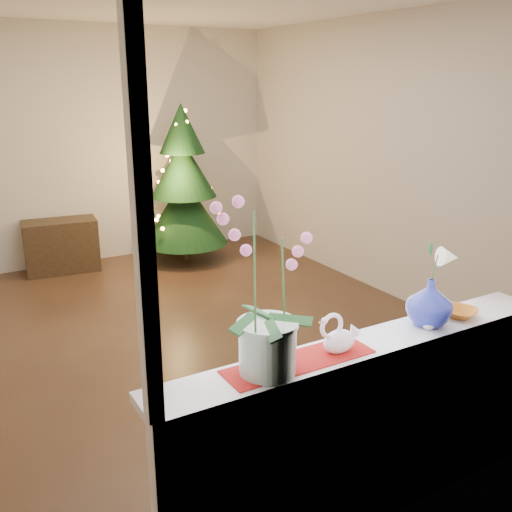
{
  "coord_description": "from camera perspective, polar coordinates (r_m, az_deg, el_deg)",
  "views": [
    {
      "loc": [
        -1.66,
        -4.2,
        2.09
      ],
      "look_at": [
        -0.03,
        -1.4,
        1.09
      ],
      "focal_mm": 40.0,
      "sensor_mm": 36.0,
      "label": 1
    }
  ],
  "objects": [
    {
      "name": "ground",
      "position": [
        4.98,
        -7.87,
        -7.81
      ],
      "size": [
        5.0,
        5.0,
        0.0
      ],
      "primitive_type": "plane",
      "color": "#331E14",
      "rests_on": "ground"
    },
    {
      "name": "wall_back",
      "position": [
        6.94,
        -16.44,
        10.4
      ],
      "size": [
        4.5,
        0.1,
        2.7
      ],
      "primitive_type": "cube",
      "color": "beige",
      "rests_on": "ground"
    },
    {
      "name": "wall_front",
      "position": [
        2.49,
        13.54,
        -0.6
      ],
      "size": [
        4.5,
        0.1,
        2.7
      ],
      "primitive_type": "cube",
      "color": "beige",
      "rests_on": "ground"
    },
    {
      "name": "wall_right",
      "position": [
        5.79,
        12.85,
        9.43
      ],
      "size": [
        0.1,
        5.0,
        2.7
      ],
      "primitive_type": "cube",
      "color": "beige",
      "rests_on": "ground"
    },
    {
      "name": "window_apron",
      "position": [
        2.92,
        11.67,
        -17.66
      ],
      "size": [
        2.2,
        0.08,
        0.88
      ],
      "primitive_type": "cube",
      "color": "white",
      "rests_on": "ground"
    },
    {
      "name": "windowsill",
      "position": [
        2.74,
        11.0,
        -8.86
      ],
      "size": [
        2.2,
        0.26,
        0.04
      ],
      "primitive_type": "cube",
      "color": "white",
      "rests_on": "window_apron"
    },
    {
      "name": "window_frame",
      "position": [
        2.43,
        13.63,
        7.47
      ],
      "size": [
        2.22,
        0.06,
        1.6
      ],
      "primitive_type": null,
      "color": "white",
      "rests_on": "windowsill"
    },
    {
      "name": "runner",
      "position": [
        2.52,
        4.37,
        -10.45
      ],
      "size": [
        0.7,
        0.2,
        0.01
      ],
      "primitive_type": "cube",
      "color": "maroon",
      "rests_on": "windowsill"
    },
    {
      "name": "orchid_pot",
      "position": [
        2.27,
        1.19,
        -3.16
      ],
      "size": [
        0.28,
        0.28,
        0.76
      ],
      "primitive_type": null,
      "rotation": [
        0.0,
        0.0,
        0.07
      ],
      "color": "white",
      "rests_on": "windowsill"
    },
    {
      "name": "swan",
      "position": [
        2.59,
        8.34,
        -7.62
      ],
      "size": [
        0.22,
        0.11,
        0.19
      ],
      "primitive_type": null,
      "rotation": [
        0.0,
        0.0,
        -0.06
      ],
      "color": "white",
      "rests_on": "windowsill"
    },
    {
      "name": "blue_vase",
      "position": [
        2.95,
        17.0,
        -4.13
      ],
      "size": [
        0.33,
        0.33,
        0.27
      ],
      "primitive_type": "imported",
      "rotation": [
        0.0,
        0.0,
        0.31
      ],
      "color": "navy",
      "rests_on": "windowsill"
    },
    {
      "name": "lily",
      "position": [
        2.87,
        17.42,
        0.33
      ],
      "size": [
        0.15,
        0.09,
        0.21
      ],
      "primitive_type": null,
      "color": "white",
      "rests_on": "blue_vase"
    },
    {
      "name": "paperweight",
      "position": [
        2.93,
        16.87,
        -6.43
      ],
      "size": [
        0.09,
        0.09,
        0.07
      ],
      "primitive_type": "sphere",
      "rotation": [
        0.0,
        0.0,
        -0.32
      ],
      "color": "silver",
      "rests_on": "windowsill"
    },
    {
      "name": "amber_dish",
      "position": [
        3.14,
        19.64,
        -5.4
      ],
      "size": [
        0.2,
        0.2,
        0.04
      ],
      "primitive_type": "imported",
      "rotation": [
        0.0,
        0.0,
        0.41
      ],
      "color": "#AA5A14",
      "rests_on": "windowsill"
    },
    {
      "name": "xmas_tree",
      "position": [
        6.78,
        -7.26,
        7.15
      ],
      "size": [
        1.07,
        1.07,
        1.85
      ],
      "primitive_type": null,
      "rotation": [
        0.0,
        0.0,
        0.06
      ],
      "color": "black",
      "rests_on": "ground"
    },
    {
      "name": "side_table",
      "position": [
        6.8,
        -18.87,
        0.96
      ],
      "size": [
        0.83,
        0.48,
        0.59
      ],
      "primitive_type": "cube",
      "rotation": [
        0.0,
        0.0,
        -0.11
      ],
      "color": "black",
      "rests_on": "ground"
    }
  ]
}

